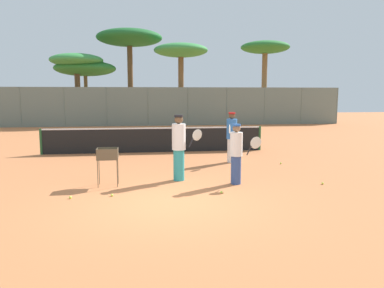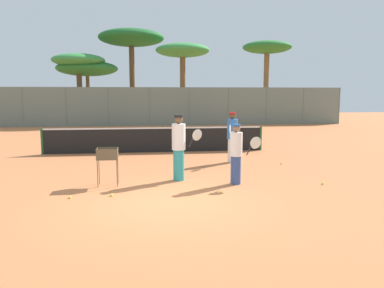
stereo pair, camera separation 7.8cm
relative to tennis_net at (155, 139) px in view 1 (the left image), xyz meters
name	(u,v)px [view 1 (the left image)]	position (x,y,z in m)	size (l,w,h in m)	color
ground_plane	(168,203)	(0.00, -7.69, -0.56)	(80.00, 80.00, 0.00)	#C67242
tennis_net	(155,139)	(0.00, 0.00, 0.00)	(9.43, 0.10, 1.07)	#26592D
back_fence	(148,107)	(0.00, 13.73, 0.95)	(31.82, 0.08, 3.03)	slate
tree_0	(265,50)	(10.29, 16.26, 5.76)	(4.25, 4.25, 7.07)	brown
tree_1	(129,39)	(-1.42, 17.84, 6.66)	(5.69, 5.69, 8.05)	brown
tree_2	(77,62)	(-5.62, 15.79, 4.52)	(4.24, 4.24, 5.73)	brown
tree_3	(181,52)	(2.81, 15.47, 5.36)	(4.47, 4.47, 6.64)	brown
tree_4	(85,69)	(-5.12, 16.92, 4.04)	(5.11, 5.11, 5.27)	brown
player_white_outfit	(237,153)	(2.03, -6.07, 0.31)	(0.85, 0.46, 1.67)	#334C8C
player_red_cap	(232,137)	(2.69, -2.80, 0.39)	(0.48, 0.89, 1.83)	white
player_yellow_shirt	(179,147)	(0.50, -5.40, 0.42)	(0.94, 0.39, 1.89)	teal
ball_cart	(108,157)	(-1.47, -5.79, 0.23)	(0.56, 0.41, 1.03)	brown
tennis_ball_0	(221,192)	(1.41, -7.01, -0.52)	(0.07, 0.07, 0.07)	#D1E54C
tennis_ball_1	(236,166)	(2.63, -3.67, -0.52)	(0.07, 0.07, 0.07)	#D1E54C
tennis_ball_2	(281,163)	(4.36, -3.39, -0.52)	(0.07, 0.07, 0.07)	#D1E54C
tennis_ball_3	(323,183)	(4.38, -6.46, -0.52)	(0.07, 0.07, 0.07)	#D1E54C
tennis_ball_4	(112,195)	(-1.30, -6.91, -0.52)	(0.07, 0.07, 0.07)	#D1E54C
tennis_ball_5	(70,197)	(-2.27, -6.98, -0.52)	(0.07, 0.07, 0.07)	#D1E54C
parked_car	(95,115)	(-4.51, 17.20, 0.10)	(4.20, 1.70, 1.60)	#B2B7BC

